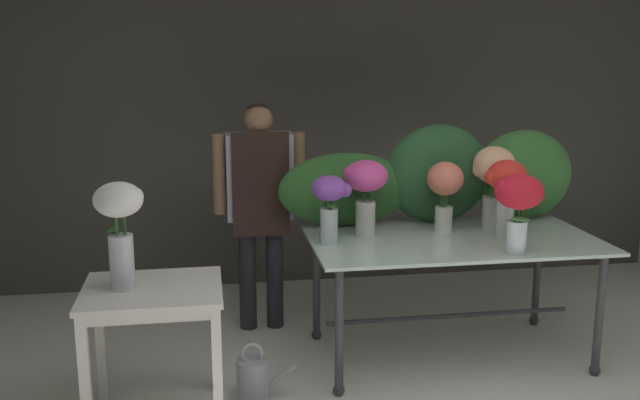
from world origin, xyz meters
The scene contains 14 objects.
ground_plane centered at (0.00, 1.69, 0.00)m, with size 7.50×7.50×0.00m, color silver.
wall_back centered at (0.00, 3.38, 1.31)m, with size 5.77×0.12×2.63m, color #4C4742.
display_table_glass centered at (0.38, 1.65, 0.69)m, with size 1.80×1.03×0.81m.
side_table_white centered at (-1.44, 1.15, 0.64)m, with size 0.72×0.63×0.74m.
florist centered at (-0.77, 2.33, 0.99)m, with size 0.63×0.24×1.60m.
foliage_backdrop centered at (0.47, 2.04, 1.10)m, with size 2.05×0.31×0.67m.
vase_scarlet_snapdragons centered at (0.69, 1.56, 1.13)m, with size 0.27×0.25×0.50m.
vase_violet_hydrangea centered at (-0.41, 1.63, 1.07)m, with size 0.25×0.22×0.42m.
vase_peach_lilies centered at (0.71, 1.83, 1.16)m, with size 0.28×0.27×0.55m.
vase_crimson_anemones centered at (0.62, 1.25, 1.11)m, with size 0.29×0.28×0.47m.
vase_fuchsia_stock centered at (-0.15, 1.79, 1.12)m, with size 0.29×0.28×0.48m.
vase_coral_freesia centered at (0.37, 1.79, 1.10)m, with size 0.23×0.23×0.46m.
vase_white_roses_tall centered at (-1.58, 1.15, 1.10)m, with size 0.25×0.25×0.57m.
watering_can centered at (-0.91, 1.27, 0.13)m, with size 0.35×0.18×0.34m.
Camera 1 is at (-1.14, -2.49, 1.98)m, focal length 39.90 mm.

